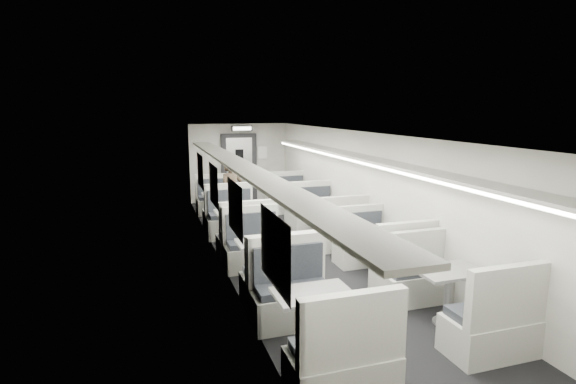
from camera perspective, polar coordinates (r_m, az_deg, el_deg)
room at (r=8.33m, az=2.05°, el=-0.97°), size 3.24×12.24×2.64m
booth_left_a at (r=11.83m, az=-8.75°, el=-1.77°), size 0.99×2.00×1.07m
booth_left_b at (r=9.46m, az=-6.37°, el=-4.61°), size 1.10×2.23×1.19m
booth_left_c at (r=7.48m, az=-3.09°, el=-8.87°), size 1.04×2.11×1.13m
booth_left_d at (r=5.49m, az=3.19°, el=-16.21°), size 1.10×2.22×1.19m
booth_right_a at (r=11.83m, az=1.23°, el=-1.56°), size 1.03×2.09×1.12m
booth_right_b at (r=10.06m, az=4.85°, el=-3.74°), size 1.05×2.14×1.14m
booth_right_c at (r=7.92m, az=11.84°, el=-8.11°), size 0.99×2.01×1.08m
booth_right_d at (r=6.54m, az=19.65°, el=-12.34°), size 1.08×2.18×1.17m
passenger at (r=10.75m, az=-7.14°, el=-0.30°), size 0.73×0.63×1.70m
window_a at (r=11.25m, az=-11.07°, el=2.65°), size 0.02×1.18×0.84m
window_b at (r=9.09m, az=-9.41°, el=0.84°), size 0.02×1.18×0.84m
window_c at (r=6.96m, az=-6.72°, el=-2.08°), size 0.02×1.18×0.84m
window_d at (r=4.90m, az=-1.70°, el=-7.50°), size 0.02×1.18×0.84m
luggage_rack_left at (r=7.59m, az=-6.03°, el=3.33°), size 0.46×10.40×0.09m
luggage_rack_right at (r=8.45m, az=10.76°, el=3.94°), size 0.46×10.40×0.09m
vestibule_door at (r=14.00m, az=-6.21°, el=3.04°), size 1.10×0.13×2.10m
exit_sign at (r=13.42m, az=-5.89°, el=8.04°), size 0.62×0.12×0.16m
wall_notice at (r=14.11m, az=-3.24°, el=5.03°), size 0.32×0.02×0.40m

